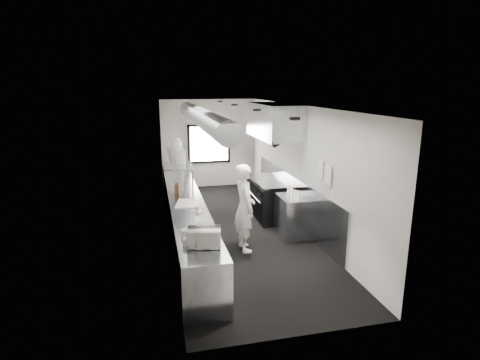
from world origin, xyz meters
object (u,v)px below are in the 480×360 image
exhaust_hood (274,121)px  microwave (204,237)px  far_work_table (175,180)px  small_plate (197,211)px  knife_block (177,188)px  plate_stack_d (176,144)px  plate_stack_b (179,153)px  prep_counter (187,222)px  squeeze_bottle_b (295,195)px  squeeze_bottle_d (291,191)px  range (270,198)px  bottle_station (294,217)px  squeeze_bottle_a (298,196)px  deli_tub_a (188,242)px  squeeze_bottle_c (292,192)px  pass_shelf (178,158)px  plate_stack_a (181,157)px  line_cook (245,208)px  squeeze_bottle_e (289,189)px  cutting_board (188,203)px  deli_tub_b (185,233)px  plate_stack_c (176,148)px

exhaust_hood → microwave: bearing=-121.8°
far_work_table → small_plate: size_ratio=6.49×
knife_block → plate_stack_d: 1.84m
plate_stack_b → plate_stack_d: 1.13m
prep_counter → far_work_table: bearing=90.0°
squeeze_bottle_b → squeeze_bottle_d: bearing=82.8°
range → bottle_station: size_ratio=1.78×
microwave → plate_stack_b: plate_stack_b is taller
squeeze_bottle_a → plate_stack_b: bearing=143.7°
deli_tub_a → squeeze_bottle_c: (2.43, 2.09, 0.04)m
squeeze_bottle_c → squeeze_bottle_b: bearing=-91.9°
range → pass_shelf: bearing=172.3°
plate_stack_a → exhaust_hood: bearing=13.5°
bottle_station → line_cook: line_cook is taller
squeeze_bottle_e → far_work_table: bearing=122.0°
squeeze_bottle_e → cutting_board: bearing=-173.1°
small_plate → deli_tub_a: bearing=-102.0°
exhaust_hood → cutting_board: size_ratio=3.62×
small_plate → squeeze_bottle_b: 2.12m
squeeze_bottle_c → exhaust_hood: bearing=89.8°
pass_shelf → deli_tub_b: (-0.15, -3.38, -0.58)m
pass_shelf → plate_stack_b: bearing=-89.3°
plate_stack_a → plate_stack_b: size_ratio=0.98×
small_plate → plate_stack_b: bearing=95.4°
line_cook → small_plate: (-0.94, -0.07, 0.03)m
range → squeeze_bottle_a: size_ratio=7.98×
bottle_station → squeeze_bottle_e: size_ratio=5.09×
exhaust_hood → plate_stack_b: (-2.28, 0.02, -0.68)m
deli_tub_b → prep_counter: bearing=84.2°
small_plate → plate_stack_a: size_ratio=0.68×
plate_stack_b → deli_tub_a: bearing=-92.5°
exhaust_hood → cutting_board: 3.01m
far_work_table → deli_tub_b: size_ratio=8.04×
line_cook → deli_tub_b: line_cook is taller
knife_block → plate_stack_b: bearing=89.8°
pass_shelf → microwave: pass_shelf is taller
deli_tub_b → knife_block: size_ratio=0.68×
knife_block → plate_stack_c: bearing=95.5°
knife_block → squeeze_bottle_a: (2.41, -1.13, -0.01)m
range → squeeze_bottle_c: 1.46m
exhaust_hood → pass_shelf: exhaust_hood is taller
plate_stack_c → squeeze_bottle_b: bearing=-41.5°
cutting_board → squeeze_bottle_a: squeeze_bottle_a is taller
prep_counter → pass_shelf: size_ratio=2.00×
microwave → squeeze_bottle_c: (2.20, 2.18, -0.04)m
squeeze_bottle_a → plate_stack_d: bearing=129.1°
squeeze_bottle_b → squeeze_bottle_c: size_ratio=1.01×
squeeze_bottle_c → deli_tub_b: bearing=-144.8°
squeeze_bottle_c → squeeze_bottle_e: squeeze_bottle_c is taller
plate_stack_b → squeeze_bottle_b: (2.27, -1.59, -0.71)m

